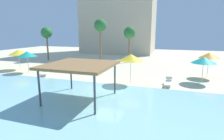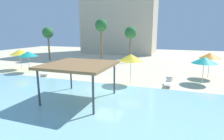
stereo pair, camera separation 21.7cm
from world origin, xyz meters
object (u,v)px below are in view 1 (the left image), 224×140
at_px(beach_umbrella_yellow_1, 131,58).
at_px(beach_umbrella_teal_2, 27,54).
at_px(lounge_chair_2, 168,82).
at_px(lounge_chair_0, 45,72).
at_px(beach_umbrella_orange_0, 209,55).
at_px(shade_pavilion, 80,66).
at_px(palm_tree_3, 100,26).
at_px(palm_tree_2, 47,33).
at_px(beach_umbrella_yellow_4, 19,52).
at_px(palm_tree_1, 130,33).
at_px(beach_umbrella_teal_3, 204,60).

xyz_separation_m(beach_umbrella_yellow_1, beach_umbrella_teal_2, (-13.07, 0.78, -0.24)).
bearing_deg(lounge_chair_2, lounge_chair_0, -84.95).
bearing_deg(beach_umbrella_orange_0, shade_pavilion, -133.76).
distance_m(beach_umbrella_orange_0, palm_tree_3, 15.53).
xyz_separation_m(beach_umbrella_orange_0, lounge_chair_2, (-4.02, -4.66, -2.11)).
bearing_deg(beach_umbrella_yellow_1, lounge_chair_0, 178.20).
height_order(beach_umbrella_orange_0, palm_tree_3, palm_tree_3).
bearing_deg(palm_tree_3, palm_tree_2, 177.93).
height_order(shade_pavilion, beach_umbrella_yellow_1, beach_umbrella_yellow_1).
height_order(beach_umbrella_orange_0, beach_umbrella_yellow_4, beach_umbrella_orange_0).
bearing_deg(beach_umbrella_yellow_4, palm_tree_3, 41.63).
relative_size(beach_umbrella_yellow_4, lounge_chair_2, 1.38).
height_order(beach_umbrella_yellow_4, palm_tree_1, palm_tree_1).
height_order(beach_umbrella_teal_2, lounge_chair_0, beach_umbrella_teal_2).
distance_m(beach_umbrella_teal_2, beach_umbrella_yellow_4, 2.72).
bearing_deg(beach_umbrella_yellow_1, palm_tree_1, 103.66).
bearing_deg(beach_umbrella_teal_3, beach_umbrella_teal_2, -174.82).
height_order(beach_umbrella_teal_3, palm_tree_1, palm_tree_1).
relative_size(beach_umbrella_orange_0, lounge_chair_2, 1.42).
bearing_deg(beach_umbrella_yellow_1, palm_tree_2, 149.97).
relative_size(beach_umbrella_yellow_1, beach_umbrella_teal_2, 1.10).
height_order(shade_pavilion, lounge_chair_0, shade_pavilion).
xyz_separation_m(beach_umbrella_orange_0, lounge_chair_0, (-17.77, -4.79, -2.11)).
xyz_separation_m(beach_umbrella_yellow_4, lounge_chair_2, (19.07, -1.46, -2.00)).
relative_size(beach_umbrella_yellow_1, palm_tree_1, 0.50).
bearing_deg(beach_umbrella_teal_2, beach_umbrella_yellow_4, 155.07).
distance_m(beach_umbrella_orange_0, lounge_chair_2, 6.50).
bearing_deg(palm_tree_1, beach_umbrella_teal_3, -44.81).
bearing_deg(palm_tree_3, lounge_chair_2, -40.92).
relative_size(shade_pavilion, beach_umbrella_yellow_4, 1.75).
distance_m(beach_umbrella_orange_0, beach_umbrella_teal_3, 2.71).
bearing_deg(lounge_chair_2, beach_umbrella_yellow_1, -78.16).
bearing_deg(lounge_chair_0, beach_umbrella_yellow_4, -134.50).
distance_m(palm_tree_2, palm_tree_3, 10.28).
bearing_deg(lounge_chair_2, palm_tree_2, -110.08).
xyz_separation_m(beach_umbrella_yellow_1, palm_tree_1, (-2.94, 12.11, 2.18)).
height_order(beach_umbrella_teal_3, lounge_chair_0, beach_umbrella_teal_3).
bearing_deg(beach_umbrella_teal_3, palm_tree_3, 152.84).
relative_size(shade_pavilion, beach_umbrella_teal_3, 1.81).
xyz_separation_m(beach_umbrella_teal_3, palm_tree_3, (-13.62, 6.99, 3.51)).
height_order(beach_umbrella_teal_3, lounge_chair_2, beach_umbrella_teal_3).
relative_size(lounge_chair_0, palm_tree_1, 0.34).
relative_size(beach_umbrella_orange_0, lounge_chair_0, 1.41).
distance_m(lounge_chair_0, palm_tree_1, 14.53).
relative_size(lounge_chair_2, palm_tree_1, 0.33).
distance_m(shade_pavilion, lounge_chair_2, 8.72).
xyz_separation_m(shade_pavilion, beach_umbrella_teal_2, (-10.55, 6.18, -0.25)).
distance_m(lounge_chair_2, palm_tree_2, 23.19).
xyz_separation_m(shade_pavilion, lounge_chair_0, (-7.70, 5.73, -2.22)).
bearing_deg(palm_tree_2, beach_umbrella_teal_2, -65.86).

